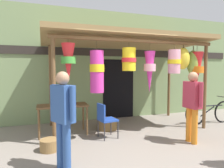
{
  "coord_description": "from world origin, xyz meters",
  "views": [
    {
      "loc": [
        -1.91,
        -4.29,
        1.64
      ],
      "look_at": [
        -0.0,
        1.24,
        1.24
      ],
      "focal_mm": 32.39,
      "sensor_mm": 36.0,
      "label": 1
    }
  ],
  "objects_px": {
    "passerby_at_right": "(192,101)",
    "flower_heap_on_table": "(65,102)",
    "wicker_basket_spare": "(107,124)",
    "wicker_basket_by_table": "(50,145)",
    "folding_chair": "(105,118)",
    "shopper_by_bananas": "(63,113)",
    "parked_bicycle": "(210,112)",
    "display_table": "(63,108)"
  },
  "relations": [
    {
      "from": "display_table",
      "to": "wicker_basket_by_table",
      "type": "bearing_deg",
      "value": -110.01
    },
    {
      "from": "flower_heap_on_table",
      "to": "wicker_basket_by_table",
      "type": "bearing_deg",
      "value": -112.55
    },
    {
      "from": "folding_chair",
      "to": "wicker_basket_by_table",
      "type": "xyz_separation_m",
      "value": [
        -1.29,
        -0.36,
        -0.39
      ]
    },
    {
      "from": "flower_heap_on_table",
      "to": "wicker_basket_spare",
      "type": "distance_m",
      "value": 1.33
    },
    {
      "from": "wicker_basket_spare",
      "to": "shopper_by_bananas",
      "type": "height_order",
      "value": "shopper_by_bananas"
    },
    {
      "from": "folding_chair",
      "to": "shopper_by_bananas",
      "type": "bearing_deg",
      "value": -131.01
    },
    {
      "from": "wicker_basket_by_table",
      "to": "display_table",
      "type": "bearing_deg",
      "value": 69.99
    },
    {
      "from": "display_table",
      "to": "wicker_basket_spare",
      "type": "relative_size",
      "value": 2.25
    },
    {
      "from": "parked_bicycle",
      "to": "wicker_basket_by_table",
      "type": "bearing_deg",
      "value": -172.82
    },
    {
      "from": "flower_heap_on_table",
      "to": "wicker_basket_spare",
      "type": "xyz_separation_m",
      "value": [
        1.14,
        0.05,
        -0.68
      ]
    },
    {
      "from": "flower_heap_on_table",
      "to": "parked_bicycle",
      "type": "relative_size",
      "value": 0.33
    },
    {
      "from": "passerby_at_right",
      "to": "flower_heap_on_table",
      "type": "bearing_deg",
      "value": 149.24
    },
    {
      "from": "folding_chair",
      "to": "wicker_basket_spare",
      "type": "xyz_separation_m",
      "value": [
        0.27,
        0.69,
        -0.36
      ]
    },
    {
      "from": "parked_bicycle",
      "to": "display_table",
      "type": "bearing_deg",
      "value": 174.8
    },
    {
      "from": "display_table",
      "to": "shopper_by_bananas",
      "type": "height_order",
      "value": "shopper_by_bananas"
    },
    {
      "from": "display_table",
      "to": "shopper_by_bananas",
      "type": "bearing_deg",
      "value": -95.03
    },
    {
      "from": "wicker_basket_spare",
      "to": "folding_chair",
      "type": "bearing_deg",
      "value": -111.19
    },
    {
      "from": "folding_chair",
      "to": "passerby_at_right",
      "type": "relative_size",
      "value": 0.52
    },
    {
      "from": "flower_heap_on_table",
      "to": "parked_bicycle",
      "type": "height_order",
      "value": "flower_heap_on_table"
    },
    {
      "from": "flower_heap_on_table",
      "to": "folding_chair",
      "type": "relative_size",
      "value": 0.69
    },
    {
      "from": "folding_chair",
      "to": "parked_bicycle",
      "type": "xyz_separation_m",
      "value": [
        3.45,
        0.24,
        -0.16
      ]
    },
    {
      "from": "display_table",
      "to": "wicker_basket_spare",
      "type": "xyz_separation_m",
      "value": [
        1.2,
        0.06,
        -0.52
      ]
    },
    {
      "from": "flower_heap_on_table",
      "to": "passerby_at_right",
      "type": "xyz_separation_m",
      "value": [
        2.64,
        -1.57,
        0.11
      ]
    },
    {
      "from": "wicker_basket_spare",
      "to": "passerby_at_right",
      "type": "bearing_deg",
      "value": -47.21
    },
    {
      "from": "passerby_at_right",
      "to": "display_table",
      "type": "bearing_deg",
      "value": 149.96
    },
    {
      "from": "wicker_basket_by_table",
      "to": "passerby_at_right",
      "type": "relative_size",
      "value": 0.24
    },
    {
      "from": "wicker_basket_by_table",
      "to": "passerby_at_right",
      "type": "bearing_deg",
      "value": -10.42
    },
    {
      "from": "folding_chair",
      "to": "shopper_by_bananas",
      "type": "distance_m",
      "value": 1.73
    },
    {
      "from": "folding_chair",
      "to": "wicker_basket_spare",
      "type": "relative_size",
      "value": 1.52
    },
    {
      "from": "display_table",
      "to": "folding_chair",
      "type": "distance_m",
      "value": 1.14
    },
    {
      "from": "display_table",
      "to": "parked_bicycle",
      "type": "distance_m",
      "value": 4.41
    },
    {
      "from": "wicker_basket_spare",
      "to": "passerby_at_right",
      "type": "height_order",
      "value": "passerby_at_right"
    },
    {
      "from": "display_table",
      "to": "parked_bicycle",
      "type": "relative_size",
      "value": 0.71
    },
    {
      "from": "wicker_basket_by_table",
      "to": "parked_bicycle",
      "type": "height_order",
      "value": "parked_bicycle"
    },
    {
      "from": "wicker_basket_spare",
      "to": "parked_bicycle",
      "type": "relative_size",
      "value": 0.32
    },
    {
      "from": "flower_heap_on_table",
      "to": "passerby_at_right",
      "type": "height_order",
      "value": "passerby_at_right"
    },
    {
      "from": "wicker_basket_by_table",
      "to": "shopper_by_bananas",
      "type": "relative_size",
      "value": 0.24
    },
    {
      "from": "flower_heap_on_table",
      "to": "parked_bicycle",
      "type": "distance_m",
      "value": 4.37
    },
    {
      "from": "wicker_basket_by_table",
      "to": "shopper_by_bananas",
      "type": "height_order",
      "value": "shopper_by_bananas"
    },
    {
      "from": "shopper_by_bananas",
      "to": "folding_chair",
      "type": "bearing_deg",
      "value": 48.99
    },
    {
      "from": "display_table",
      "to": "wicker_basket_by_table",
      "type": "distance_m",
      "value": 1.19
    },
    {
      "from": "flower_heap_on_table",
      "to": "shopper_by_bananas",
      "type": "height_order",
      "value": "shopper_by_bananas"
    }
  ]
}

